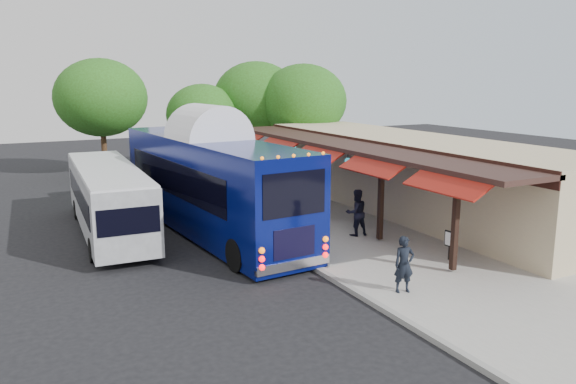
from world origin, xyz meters
TOP-DOWN VIEW (x-y plane):
  - ground at (0.00, 0.00)m, footprint 90.00×90.00m
  - sidewalk at (5.00, 4.00)m, footprint 10.00×40.00m
  - curb at (0.05, 4.00)m, footprint 0.20×40.00m
  - station_shelter at (8.38, 4.00)m, footprint 8.15×20.00m
  - coach_bus at (-1.45, 4.71)m, footprint 3.81×13.40m
  - city_bus at (-5.26, 6.50)m, footprint 2.73×10.58m
  - ped_a at (1.22, -4.66)m, footprint 0.70×0.55m
  - ped_b at (3.40, 1.08)m, footprint 0.97×0.78m
  - ped_c at (1.87, 9.71)m, footprint 0.96×0.76m
  - ped_d at (2.68, 10.71)m, footprint 1.07×0.68m
  - sign_board at (4.55, -3.00)m, footprint 0.11×0.47m
  - tree_left at (2.88, 18.33)m, footprint 4.70×4.70m
  - tree_mid at (6.79, 18.45)m, footprint 5.86×5.86m
  - tree_right at (9.00, 15.79)m, footprint 5.71×5.71m
  - tree_far at (-2.94, 21.57)m, footprint 5.98×5.98m

SIDE VIEW (x-z plane):
  - ground at x=0.00m, z-range 0.00..0.00m
  - sidewalk at x=5.00m, z-range 0.00..0.15m
  - curb at x=0.05m, z-range -0.01..0.15m
  - sign_board at x=4.55m, z-range 0.33..1.36m
  - ped_c at x=1.87m, z-range 0.15..1.68m
  - ped_d at x=2.68m, z-range 0.15..1.73m
  - ped_a at x=1.22m, z-range 0.15..1.85m
  - ped_b at x=3.40m, z-range 0.15..2.03m
  - city_bus at x=-5.26m, z-range 0.15..2.97m
  - station_shelter at x=8.38m, z-range 0.05..3.65m
  - coach_bus at x=-1.45m, z-range 0.16..4.40m
  - tree_left at x=2.88m, z-range 1.00..7.02m
  - tree_right at x=9.00m, z-range 1.22..8.54m
  - tree_mid at x=6.79m, z-range 1.25..8.76m
  - tree_far at x=-2.94m, z-range 1.28..8.94m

